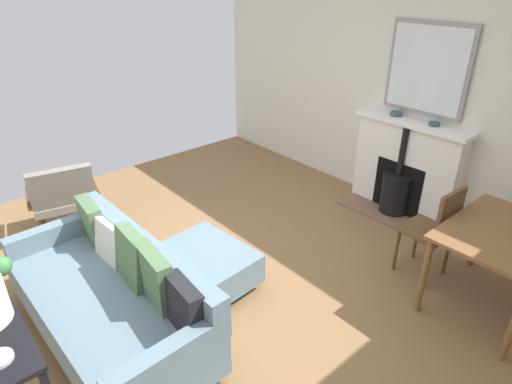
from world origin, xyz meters
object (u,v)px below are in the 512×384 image
at_px(fireplace, 404,172).
at_px(mantel_bowl_far, 434,124).
at_px(sofa, 114,296).
at_px(ottoman, 208,264).
at_px(mantel_bowl_near, 396,114).
at_px(armchair_accent, 63,195).
at_px(dining_table, 503,242).
at_px(dining_chair_near_fireplace, 437,227).

bearing_deg(fireplace, mantel_bowl_far, 95.87).
xyz_separation_m(mantel_bowl_far, sofa, (3.35, -0.58, -0.76)).
relative_size(sofa, ottoman, 2.27).
relative_size(mantel_bowl_near, mantel_bowl_far, 1.14).
relative_size(mantel_bowl_near, armchair_accent, 0.16).
height_order(fireplace, mantel_bowl_far, mantel_bowl_far).
height_order(mantel_bowl_far, dining_table, mantel_bowl_far).
relative_size(ottoman, dining_chair_near_fireplace, 0.94).
bearing_deg(dining_table, sofa, -35.38).
relative_size(mantel_bowl_near, dining_chair_near_fireplace, 0.15).
height_order(dining_table, dining_chair_near_fireplace, dining_chair_near_fireplace).
height_order(fireplace, ottoman, fireplace).
height_order(armchair_accent, dining_table, armchair_accent).
bearing_deg(sofa, ottoman, -179.55).
height_order(fireplace, mantel_bowl_near, mantel_bowl_near).
xyz_separation_m(fireplace, sofa, (3.32, -0.35, -0.14)).
xyz_separation_m(mantel_bowl_near, sofa, (3.35, -0.13, -0.77)).
distance_m(fireplace, mantel_bowl_far, 0.67).
relative_size(mantel_bowl_near, sofa, 0.07).
height_order(mantel_bowl_near, mantel_bowl_far, mantel_bowl_near).
relative_size(dining_table, dining_chair_near_fireplace, 1.16).
distance_m(fireplace, dining_table, 1.65).
distance_m(ottoman, dining_chair_near_fireplace, 2.03).
distance_m(fireplace, armchair_accent, 3.70).
distance_m(sofa, dining_table, 3.02).
relative_size(mantel_bowl_near, dining_table, 0.13).
height_order(ottoman, dining_table, dining_table).
height_order(mantel_bowl_far, dining_chair_near_fireplace, mantel_bowl_far).
bearing_deg(mantel_bowl_far, fireplace, -84.13).
bearing_deg(dining_table, mantel_bowl_near, -119.09).
xyz_separation_m(fireplace, dining_chair_near_fireplace, (0.88, 0.86, 0.04)).
bearing_deg(fireplace, mantel_bowl_near, -96.07).
relative_size(mantel_bowl_far, armchair_accent, 0.14).
height_order(mantel_bowl_far, ottoman, mantel_bowl_far).
bearing_deg(sofa, dining_chair_near_fireplace, 153.56).
bearing_deg(dining_chair_near_fireplace, sofa, -26.44).
relative_size(mantel_bowl_far, sofa, 0.06).
xyz_separation_m(fireplace, mantel_bowl_near, (-0.02, -0.22, 0.63)).
height_order(mantel_bowl_near, dining_table, mantel_bowl_near).
height_order(fireplace, dining_chair_near_fireplace, fireplace).
distance_m(mantel_bowl_near, sofa, 3.44).
bearing_deg(armchair_accent, fireplace, 146.54).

